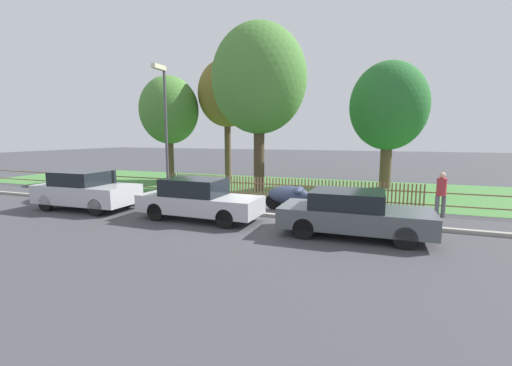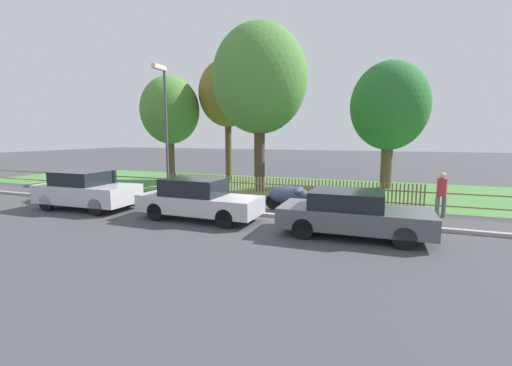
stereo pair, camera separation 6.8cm
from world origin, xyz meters
TOP-DOWN VIEW (x-y plane):
  - ground_plane at (0.00, 0.00)m, footprint 120.00×120.00m
  - kerb_stone at (0.00, 0.10)m, footprint 41.81×0.20m
  - grass_strip at (0.00, 7.36)m, footprint 41.81×9.01m
  - park_fence at (0.00, 2.86)m, footprint 41.81×0.05m
  - parked_car_silver_hatchback at (-7.05, -1.22)m, footprint 4.07×1.96m
  - parked_car_black_saloon at (-1.88, -1.18)m, footprint 4.42×1.71m
  - parked_car_navy_estate at (3.44, -1.36)m, footprint 4.38×1.87m
  - covered_motorcycle at (0.80, 1.39)m, footprint 1.91×0.89m
  - tree_nearest_kerb at (-8.90, 7.51)m, footprint 3.78×3.78m
  - tree_behind_motorcycle at (-5.50, 9.08)m, footprint 3.80×3.80m
  - tree_mid_park at (-2.04, 5.63)m, footprint 4.95×4.95m
  - tree_far_left at (4.39, 9.07)m, footprint 4.24×4.24m
  - pedestrian_near_fence at (6.27, 2.17)m, footprint 0.43×0.43m
  - street_lamp at (-4.46, 0.62)m, footprint 0.20×0.79m

SIDE VIEW (x-z plane):
  - ground_plane at x=0.00m, z-range 0.00..0.00m
  - grass_strip at x=0.00m, z-range 0.00..0.01m
  - kerb_stone at x=0.00m, z-range 0.00..0.12m
  - park_fence at x=0.00m, z-range 0.00..1.11m
  - covered_motorcycle at x=0.80m, z-range 0.13..1.13m
  - parked_car_navy_estate at x=3.44m, z-range 0.02..1.37m
  - parked_car_black_saloon at x=-1.88m, z-range 0.00..1.47m
  - parked_car_silver_hatchback at x=-7.05m, z-range 0.01..1.56m
  - pedestrian_near_fence at x=6.27m, z-range 0.11..1.77m
  - street_lamp at x=-4.46m, z-range 0.74..6.55m
  - tree_far_left at x=4.39m, z-range 1.05..8.11m
  - tree_nearest_kerb at x=-8.90m, z-range 1.20..8.00m
  - tree_behind_motorcycle at x=-5.50m, z-range 1.73..9.65m
  - tree_mid_park at x=-2.04m, z-range 1.49..10.26m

